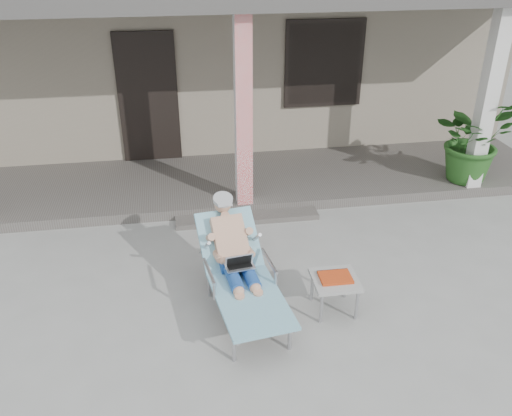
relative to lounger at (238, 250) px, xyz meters
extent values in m
plane|color=#9E9E99|center=(0.36, 0.01, -0.70)|extent=(60.00, 60.00, 0.00)
cube|color=gray|center=(0.36, 6.51, 0.80)|extent=(10.00, 5.00, 3.00)
cube|color=black|center=(-0.94, 3.98, 0.50)|extent=(0.95, 0.06, 2.10)
cube|color=black|center=(1.96, 3.98, 0.95)|extent=(1.20, 0.06, 1.30)
cube|color=black|center=(1.96, 3.97, 0.95)|extent=(1.32, 0.05, 1.42)
cube|color=#605B56|center=(0.36, 3.01, -0.62)|extent=(10.00, 2.00, 0.15)
cube|color=red|center=(0.36, 2.16, 0.76)|extent=(0.22, 0.22, 2.61)
cube|color=silver|center=(3.86, 2.16, 0.76)|extent=(0.22, 0.22, 2.61)
cube|color=#605B56|center=(0.36, 1.86, -0.66)|extent=(2.00, 0.30, 0.07)
cylinder|color=#B7B7BC|center=(-0.16, -0.86, -0.53)|extent=(0.04, 0.04, 0.34)
cylinder|color=#B7B7BC|center=(0.39, -0.78, -0.53)|extent=(0.04, 0.04, 0.34)
cylinder|color=#B7B7BC|center=(-0.31, 0.19, -0.53)|extent=(0.04, 0.04, 0.34)
cylinder|color=#B7B7BC|center=(0.24, 0.27, -0.53)|extent=(0.04, 0.04, 0.34)
cube|color=#B7B7BC|center=(0.06, -0.43, -0.35)|extent=(0.72, 1.17, 0.03)
cube|color=#8AD5D3|center=(0.06, -0.43, -0.33)|extent=(0.81, 1.22, 0.04)
cube|color=#B7B7BC|center=(-0.05, 0.37, -0.13)|extent=(0.63, 0.60, 0.45)
cube|color=#8AD5D3|center=(-0.05, 0.37, -0.10)|extent=(0.73, 0.68, 0.50)
cylinder|color=#ABAAAD|center=(-0.09, 0.63, 0.30)|extent=(0.25, 0.25, 0.12)
cube|color=silver|center=(0.01, -0.04, -0.17)|extent=(0.33, 0.25, 0.21)
cube|color=#A2A29D|center=(0.99, -0.25, -0.31)|extent=(0.49, 0.49, 0.04)
cylinder|color=#B7B7BC|center=(0.80, -0.45, -0.51)|extent=(0.03, 0.03, 0.36)
cylinder|color=#B7B7BC|center=(1.18, -0.45, -0.51)|extent=(0.03, 0.03, 0.36)
cylinder|color=#B7B7BC|center=(0.80, -0.06, -0.51)|extent=(0.03, 0.03, 0.36)
cylinder|color=#B7B7BC|center=(1.18, -0.06, -0.51)|extent=(0.03, 0.03, 0.36)
cube|color=#C43D14|center=(0.99, -0.25, -0.28)|extent=(0.34, 0.25, 0.03)
cube|color=black|center=(0.99, -0.13, -0.28)|extent=(0.33, 0.02, 0.03)
imported|color=#26591E|center=(3.90, 2.38, 0.11)|extent=(1.46, 1.37, 1.31)
camera|label=1|loc=(-0.57, -4.74, 3.01)|focal=38.00mm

